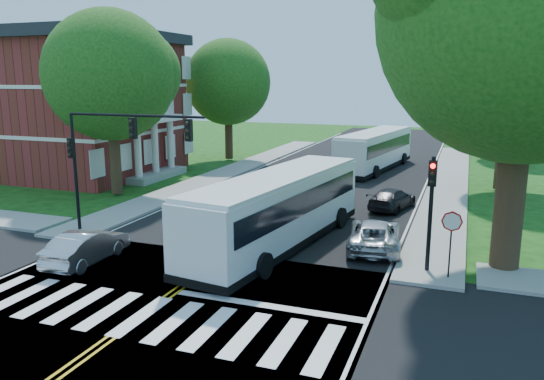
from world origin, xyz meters
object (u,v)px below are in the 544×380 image
at_px(signal_nw, 114,145).
at_px(signal_ne, 431,199).
at_px(bus_follow, 375,149).
at_px(hatchback, 87,247).
at_px(suv, 374,235).
at_px(dark_sedan, 392,199).
at_px(bus_lead, 279,208).

xyz_separation_m(signal_nw, signal_ne, (14.06, 0.01, -1.41)).
relative_size(signal_ne, bus_follow, 0.36).
bearing_deg(hatchback, suv, -153.78).
relative_size(signal_ne, dark_sedan, 1.07).
bearing_deg(hatchback, dark_sedan, -130.14).
distance_m(bus_lead, bus_follow, 21.73).
bearing_deg(signal_nw, bus_lead, 10.41).
relative_size(suv, dark_sedan, 1.14).
relative_size(signal_nw, dark_sedan, 1.73).
height_order(signal_ne, hatchback, signal_ne).
distance_m(signal_ne, dark_sedan, 10.59).
bearing_deg(bus_follow, signal_ne, 113.49).
bearing_deg(bus_follow, signal_nw, 79.72).
xyz_separation_m(signal_nw, hatchback, (0.96, -3.44, -3.69)).
bearing_deg(bus_lead, signal_nw, 18.61).
xyz_separation_m(signal_ne, hatchback, (-13.09, -3.45, -2.28)).
relative_size(bus_follow, dark_sedan, 3.00).
relative_size(signal_nw, signal_ne, 1.62).
height_order(signal_ne, bus_lead, signal_ne).
xyz_separation_m(signal_ne, dark_sedan, (-2.68, 9.97, -2.35)).
height_order(signal_nw, bus_follow, signal_nw).
distance_m(hatchback, dark_sedan, 16.98).
xyz_separation_m(bus_lead, hatchback, (-6.56, -4.82, -1.04)).
height_order(bus_lead, dark_sedan, bus_lead).
bearing_deg(signal_nw, suv, 11.51).
bearing_deg(hatchback, signal_nw, -76.70).
relative_size(bus_lead, suv, 2.72).
height_order(signal_nw, dark_sedan, signal_nw).
relative_size(bus_follow, suv, 2.62).
bearing_deg(bus_lead, suv, -158.29).
height_order(bus_lead, bus_follow, bus_lead).
bearing_deg(suv, bus_follow, -88.38).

